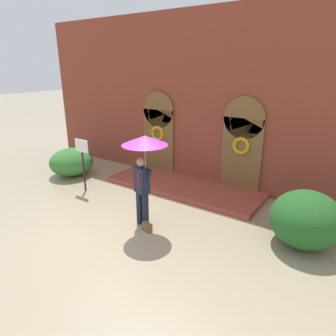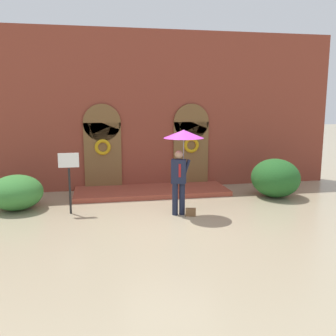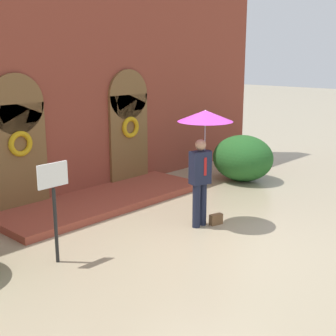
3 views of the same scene
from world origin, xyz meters
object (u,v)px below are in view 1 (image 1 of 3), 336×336
person_with_umbrella (144,154)px  shrub_left (72,162)px  shrub_right (306,219)px  sign_post (83,157)px  handbag (147,227)px

person_with_umbrella → shrub_left: size_ratio=1.47×
person_with_umbrella → shrub_right: 3.97m
sign_post → shrub_left: bearing=154.6°
handbag → shrub_right: shrub_right is taller
handbag → shrub_left: 5.11m
handbag → person_with_umbrella: bearing=149.9°
shrub_left → handbag: bearing=-18.5°
person_with_umbrella → sign_post: size_ratio=1.37×
person_with_umbrella → sign_post: 3.22m
handbag → sign_post: 3.53m
handbag → sign_post: bearing=179.9°
handbag → shrub_right: 3.69m
sign_post → shrub_right: sign_post is taller
person_with_umbrella → shrub_right: (3.49, 1.39, -1.28)m
person_with_umbrella → shrub_left: bearing=163.0°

